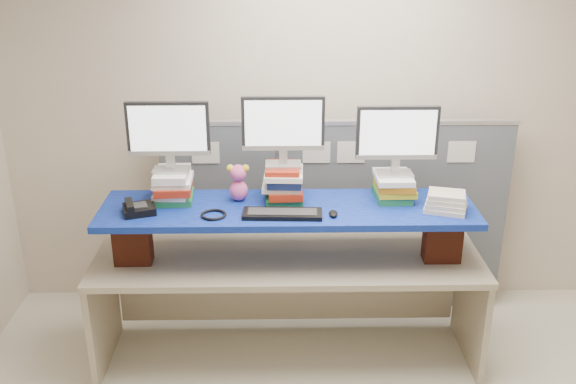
{
  "coord_description": "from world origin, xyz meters",
  "views": [
    {
      "loc": [
        -0.4,
        -2.64,
        2.76
      ],
      "look_at": [
        -0.36,
        1.12,
        1.25
      ],
      "focal_mm": 40.0,
      "sensor_mm": 36.0,
      "label": 1
    }
  ],
  "objects_px": {
    "monitor_left": "(168,132)",
    "keyboard": "(282,214)",
    "blue_board": "(288,210)",
    "desk_phone": "(138,209)",
    "monitor_center": "(283,127)",
    "desk": "(288,278)",
    "monitor_right": "(397,136)"
  },
  "relations": [
    {
      "from": "monitor_left",
      "to": "keyboard",
      "type": "relative_size",
      "value": 1.05
    },
    {
      "from": "blue_board",
      "to": "desk_phone",
      "type": "relative_size",
      "value": 10.18
    },
    {
      "from": "monitor_left",
      "to": "monitor_center",
      "type": "height_order",
      "value": "monitor_center"
    },
    {
      "from": "desk",
      "to": "monitor_left",
      "type": "xyz_separation_m",
      "value": [
        -0.75,
        0.11,
        0.98
      ]
    },
    {
      "from": "monitor_right",
      "to": "keyboard",
      "type": "height_order",
      "value": "monitor_right"
    },
    {
      "from": "monitor_left",
      "to": "desk_phone",
      "type": "relative_size",
      "value": 2.21
    },
    {
      "from": "desk",
      "to": "keyboard",
      "type": "xyz_separation_m",
      "value": [
        -0.04,
        -0.15,
        0.54
      ]
    },
    {
      "from": "monitor_right",
      "to": "desk_phone",
      "type": "relative_size",
      "value": 2.21
    },
    {
      "from": "blue_board",
      "to": "monitor_center",
      "type": "height_order",
      "value": "monitor_center"
    },
    {
      "from": "monitor_center",
      "to": "keyboard",
      "type": "bearing_deg",
      "value": -91.9
    },
    {
      "from": "blue_board",
      "to": "monitor_right",
      "type": "relative_size",
      "value": 4.6
    },
    {
      "from": "desk",
      "to": "blue_board",
      "type": "distance_m",
      "value": 0.5
    },
    {
      "from": "blue_board",
      "to": "monitor_left",
      "type": "distance_m",
      "value": 0.9
    },
    {
      "from": "monitor_center",
      "to": "monitor_right",
      "type": "height_order",
      "value": "monitor_center"
    },
    {
      "from": "monitor_left",
      "to": "keyboard",
      "type": "height_order",
      "value": "monitor_left"
    },
    {
      "from": "desk",
      "to": "monitor_left",
      "type": "bearing_deg",
      "value": 171.01
    },
    {
      "from": "desk",
      "to": "monitor_center",
      "type": "relative_size",
      "value": 4.93
    },
    {
      "from": "monitor_center",
      "to": "keyboard",
      "type": "relative_size",
      "value": 1.05
    },
    {
      "from": "desk_phone",
      "to": "monitor_center",
      "type": "bearing_deg",
      "value": -5.29
    },
    {
      "from": "monitor_right",
      "to": "desk_phone",
      "type": "xyz_separation_m",
      "value": [
        -1.63,
        -0.22,
        -0.4
      ]
    },
    {
      "from": "monitor_left",
      "to": "monitor_center",
      "type": "relative_size",
      "value": 1.0
    },
    {
      "from": "blue_board",
      "to": "desk_phone",
      "type": "height_order",
      "value": "desk_phone"
    },
    {
      "from": "keyboard",
      "to": "desk_phone",
      "type": "xyz_separation_m",
      "value": [
        -0.9,
        0.05,
        0.02
      ]
    },
    {
      "from": "monitor_right",
      "to": "keyboard",
      "type": "xyz_separation_m",
      "value": [
        -0.73,
        -0.27,
        -0.41
      ]
    },
    {
      "from": "monitor_center",
      "to": "desk",
      "type": "bearing_deg",
      "value": -76.47
    },
    {
      "from": "blue_board",
      "to": "monitor_center",
      "type": "bearing_deg",
      "value": 103.53
    },
    {
      "from": "keyboard",
      "to": "monitor_right",
      "type": "bearing_deg",
      "value": 22.53
    },
    {
      "from": "monitor_center",
      "to": "desk_phone",
      "type": "xyz_separation_m",
      "value": [
        -0.91,
        -0.21,
        -0.46
      ]
    },
    {
      "from": "desk",
      "to": "monitor_right",
      "type": "relative_size",
      "value": 4.93
    },
    {
      "from": "desk",
      "to": "monitor_right",
      "type": "distance_m",
      "value": 1.18
    },
    {
      "from": "blue_board",
      "to": "keyboard",
      "type": "height_order",
      "value": "keyboard"
    },
    {
      "from": "desk",
      "to": "monitor_right",
      "type": "xyz_separation_m",
      "value": [
        0.69,
        0.12,
        0.95
      ]
    }
  ]
}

